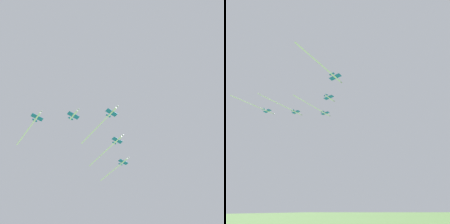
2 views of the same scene
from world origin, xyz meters
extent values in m
cylinder|color=white|center=(-19.79, -3.87, 131.82)|extent=(6.57, 8.61, 1.19)
cone|color=#9EA3AD|center=(-16.37, -8.71, 131.82)|extent=(2.16, 2.41, 1.13)
cube|color=blue|center=(-20.10, -3.43, 131.76)|extent=(9.04, 7.80, 0.19)
cube|color=blue|center=(-22.24, -0.40, 131.82)|extent=(3.86, 3.35, 0.19)
cube|color=white|center=(-22.20, -0.47, 132.79)|extent=(1.14, 1.51, 1.94)
cylinder|color=white|center=(-32.65, 14.32, 131.82)|extent=(20.78, 28.93, 0.83)
cylinder|color=white|center=(-14.47, 23.04, 131.29)|extent=(6.57, 8.61, 1.19)
cone|color=#9EA3AD|center=(-11.05, 18.20, 131.29)|extent=(2.16, 2.41, 1.13)
cube|color=blue|center=(-14.78, 23.48, 131.23)|extent=(9.04, 7.80, 0.19)
cube|color=blue|center=(-16.92, 26.51, 131.29)|extent=(3.86, 3.35, 0.19)
cube|color=white|center=(-16.87, 26.44, 132.26)|extent=(1.14, 1.51, 1.94)
cylinder|color=white|center=(-27.18, 41.03, 131.29)|extent=(20.50, 28.53, 0.83)
cylinder|color=white|center=(-46.94, 0.10, 132.35)|extent=(6.57, 8.61, 1.19)
cone|color=#9EA3AD|center=(-43.51, -4.75, 132.35)|extent=(2.16, 2.41, 1.13)
cube|color=blue|center=(-47.25, 0.54, 132.29)|extent=(9.04, 7.80, 0.19)
cube|color=blue|center=(-49.39, 3.56, 132.35)|extent=(3.86, 3.35, 0.19)
cube|color=white|center=(-49.34, 3.49, 133.32)|extent=(1.14, 1.51, 1.94)
cylinder|color=white|center=(-8.21, 48.63, 131.30)|extent=(6.57, 8.61, 1.19)
cone|color=#9EA3AD|center=(-4.79, 43.79, 131.30)|extent=(2.16, 2.41, 1.13)
cube|color=blue|center=(-8.52, 49.07, 131.24)|extent=(9.04, 7.80, 0.19)
cube|color=blue|center=(-10.66, 52.10, 131.30)|extent=(3.86, 3.35, 0.19)
cube|color=white|center=(-10.61, 52.03, 132.27)|extent=(1.14, 1.51, 1.94)
cylinder|color=white|center=(-19.24, 64.25, 131.30)|extent=(17.15, 23.78, 0.83)
cylinder|color=white|center=(-73.15, 2.74, 132.34)|extent=(6.57, 8.61, 1.19)
cone|color=#9EA3AD|center=(-69.72, -2.11, 132.34)|extent=(2.16, 2.41, 1.13)
cube|color=blue|center=(-73.46, 3.18, 132.28)|extent=(9.04, 7.80, 0.19)
cube|color=blue|center=(-75.60, 6.20, 132.34)|extent=(3.86, 3.35, 0.19)
cube|color=white|center=(-75.55, 6.13, 133.31)|extent=(1.14, 1.51, 1.94)
cylinder|color=white|center=(-85.03, 19.55, 132.34)|extent=(18.85, 26.19, 0.83)
camera|label=1|loc=(-23.33, -107.42, 1.78)|focal=38.01mm
camera|label=2|loc=(-160.38, 29.91, 56.92)|focal=27.09mm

